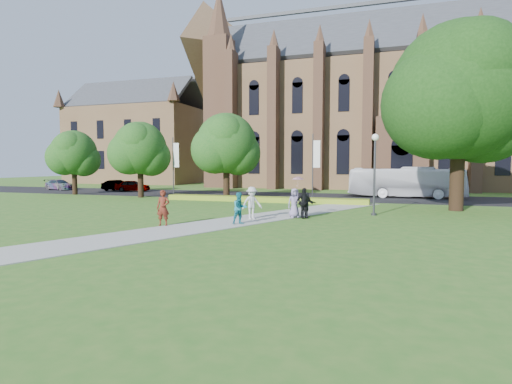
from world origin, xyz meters
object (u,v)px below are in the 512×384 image
(streetlamp, at_px, (375,164))
(car_1, at_px, (118,186))
(large_tree, at_px, (460,91))
(car_0, at_px, (133,186))
(pedestrian_0, at_px, (163,208))
(car_2, at_px, (60,185))
(tour_coach, at_px, (405,182))

(streetlamp, relative_size, car_1, 1.30)
(large_tree, xyz_separation_m, car_0, (-33.72, 9.83, -7.65))
(large_tree, height_order, pedestrian_0, large_tree)
(streetlamp, relative_size, large_tree, 0.40)
(car_1, bearing_deg, pedestrian_0, -132.55)
(car_2, bearing_deg, pedestrian_0, -114.89)
(streetlamp, distance_m, car_1, 33.87)
(car_1, bearing_deg, large_tree, -99.40)
(streetlamp, relative_size, pedestrian_0, 2.76)
(streetlamp, distance_m, car_0, 31.76)
(car_0, relative_size, pedestrian_0, 2.13)
(car_2, distance_m, pedestrian_0, 36.35)
(car_1, bearing_deg, car_0, -87.70)
(car_0, height_order, car_1, car_0)
(car_0, bearing_deg, large_tree, -123.09)
(car_0, bearing_deg, car_2, 73.59)
(large_tree, bearing_deg, car_1, 164.50)
(streetlamp, distance_m, tour_coach, 15.32)
(pedestrian_0, bearing_deg, car_0, 114.39)
(large_tree, relative_size, pedestrian_0, 6.95)
(large_tree, distance_m, car_0, 35.95)
(tour_coach, xyz_separation_m, car_2, (-41.74, -0.74, -0.86))
(car_0, distance_m, car_1, 2.29)
(streetlamp, distance_m, large_tree, 8.73)
(car_1, bearing_deg, streetlamp, -109.30)
(large_tree, xyz_separation_m, tour_coach, (-2.90, 10.49, -6.83))
(streetlamp, height_order, tour_coach, streetlamp)
(tour_coach, bearing_deg, car_1, 91.46)
(streetlamp, xyz_separation_m, car_0, (-28.22, 14.33, -2.58))
(car_1, relative_size, car_2, 0.90)
(car_1, distance_m, pedestrian_0, 30.20)
(tour_coach, distance_m, car_2, 41.75)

